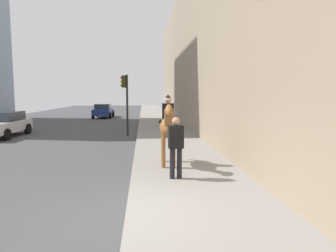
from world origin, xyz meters
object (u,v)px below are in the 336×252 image
(pedestrian_greeting, at_px, (176,144))
(car_mid_lane, at_px, (103,111))
(mounted_horse_near, at_px, (168,126))
(traffic_light_near_curb, at_px, (126,95))
(car_near_lane, at_px, (4,124))

(pedestrian_greeting, relative_size, car_mid_lane, 0.40)
(mounted_horse_near, bearing_deg, pedestrian_greeting, 5.77)
(mounted_horse_near, distance_m, pedestrian_greeting, 1.64)
(car_mid_lane, distance_m, traffic_light_near_curb, 14.43)
(traffic_light_near_curb, bearing_deg, pedestrian_greeting, -168.84)
(car_near_lane, height_order, traffic_light_near_curb, traffic_light_near_curb)
(mounted_horse_near, distance_m, car_mid_lane, 22.62)
(car_mid_lane, bearing_deg, car_near_lane, 165.69)
(mounted_horse_near, xyz_separation_m, pedestrian_greeting, (-1.60, -0.08, -0.32))
(pedestrian_greeting, height_order, traffic_light_near_curb, traffic_light_near_curb)
(pedestrian_greeting, bearing_deg, mounted_horse_near, -2.18)
(mounted_horse_near, bearing_deg, car_near_lane, -129.64)
(mounted_horse_near, relative_size, car_mid_lane, 0.54)
(car_near_lane, relative_size, traffic_light_near_curb, 1.23)
(car_near_lane, bearing_deg, traffic_light_near_curb, 91.73)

